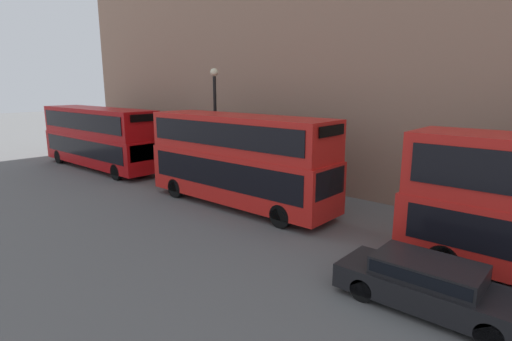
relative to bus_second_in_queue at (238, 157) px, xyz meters
name	(u,v)px	position (x,y,z in m)	size (l,w,h in m)	color
bus_second_in_queue	(238,157)	(0.00, 0.00, 0.00)	(2.59, 10.11, 4.38)	red
bus_third_in_queue	(99,135)	(0.00, 13.41, -0.09)	(2.59, 11.35, 4.21)	#B20C0F
car_hatchback	(430,284)	(-3.40, -10.08, -1.71)	(1.77, 4.78, 1.33)	black
street_lamp	(215,115)	(1.97, 3.67, 1.69)	(0.44, 0.44, 6.67)	black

